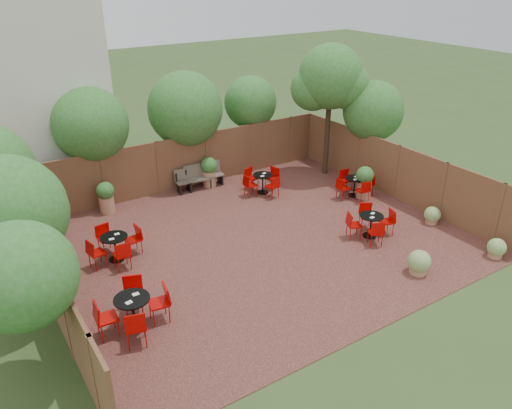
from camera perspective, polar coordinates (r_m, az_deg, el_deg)
ground at (r=15.44m, az=-0.02°, el=-4.31°), size 80.00×80.00×0.00m
courtyard_paving at (r=15.44m, az=-0.02°, el=-4.28°), size 12.00×10.00×0.02m
fence_back at (r=19.01m, az=-8.28°, el=4.71°), size 12.00×0.08×2.00m
fence_left at (r=13.14m, az=-22.74°, el=-7.33°), size 0.08×10.00×2.00m
fence_right at (r=18.64m, az=15.68°, el=3.56°), size 0.08×10.00×2.00m
neighbour_building at (r=19.77m, az=-24.93°, el=12.54°), size 5.00×4.00×8.00m
overhang_foliage at (r=16.10m, az=-12.47°, el=7.10°), size 15.64×10.53×2.80m
courtyard_tree at (r=19.57m, az=8.45°, el=13.70°), size 2.65×2.55×5.11m
park_bench_left at (r=18.96m, az=-7.16°, el=2.94°), size 1.40×0.56×0.84m
park_bench_right at (r=19.13m, az=-5.96°, el=3.34°), size 1.51×0.59×0.91m
bistro_tables at (r=15.23m, az=-1.12°, el=-2.81°), size 11.02×6.37×0.95m
planters at (r=17.76m, az=-7.04°, el=1.97°), size 10.50×4.65×1.17m
low_shrubs at (r=15.67m, az=20.58°, el=-4.30°), size 3.29×2.95×0.69m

